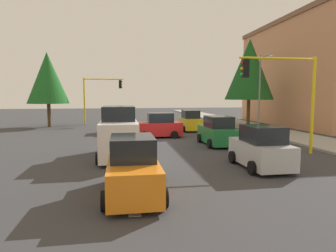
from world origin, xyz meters
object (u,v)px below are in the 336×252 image
(tree_opposite_side, at_px, (48,78))
(delivery_van_white, at_px, (119,134))
(car_silver, at_px, (261,149))
(car_green, at_px, (218,132))
(tree_roadside_mid, at_px, (249,69))
(car_black, at_px, (122,122))
(traffic_signal_far_right, at_px, (100,91))
(street_lamp_curbside, at_px, (262,84))
(car_yellow, at_px, (190,121))
(car_red, at_px, (159,126))
(car_orange, at_px, (133,169))
(traffic_signal_near_left, at_px, (284,85))

(tree_opposite_side, distance_m, delivery_van_white, 19.39)
(tree_opposite_side, bearing_deg, car_silver, 33.97)
(car_green, bearing_deg, tree_roadside_mid, 146.27)
(tree_roadside_mid, bearing_deg, car_black, -81.47)
(traffic_signal_far_right, distance_m, car_black, 8.84)
(delivery_van_white, bearing_deg, street_lamp_curbside, 125.51)
(delivery_van_white, relative_size, car_yellow, 1.30)
(street_lamp_curbside, xyz_separation_m, car_green, (5.89, -6.06, -3.45))
(car_red, xyz_separation_m, car_orange, (13.60, -2.62, -0.00))
(car_orange, relative_size, car_yellow, 1.04)
(tree_opposite_side, relative_size, car_red, 2.10)
(car_red, height_order, car_black, same)
(traffic_signal_near_left, xyz_separation_m, car_yellow, (-12.10, -2.45, -3.02))
(tree_opposite_side, xyz_separation_m, car_yellow, (5.90, 14.23, -4.33))
(car_orange, bearing_deg, car_red, 169.09)
(traffic_signal_near_left, xyz_separation_m, tree_opposite_side, (-18.00, -16.67, 1.31))
(tree_opposite_side, relative_size, car_orange, 2.07)
(traffic_signal_far_right, distance_m, car_orange, 25.91)
(street_lamp_curbside, height_order, tree_roadside_mid, tree_roadside_mid)
(car_orange, height_order, car_black, same)
(traffic_signal_near_left, xyz_separation_m, delivery_van_white, (-0.58, -9.14, -2.64))
(traffic_signal_far_right, relative_size, car_green, 1.37)
(car_yellow, height_order, car_green, same)
(car_orange, distance_m, car_black, 17.61)
(street_lamp_curbside, height_order, tree_opposite_side, tree_opposite_side)
(car_green, xyz_separation_m, car_black, (-8.29, -6.42, -0.00))
(street_lamp_curbside, distance_m, car_black, 13.18)
(traffic_signal_near_left, relative_size, car_yellow, 1.50)
(traffic_signal_near_left, relative_size, car_green, 1.39)
(traffic_signal_near_left, relative_size, car_orange, 1.44)
(car_green, bearing_deg, car_silver, -1.23)
(car_yellow, bearing_deg, car_red, -41.18)
(car_orange, bearing_deg, street_lamp_curbside, 141.32)
(tree_opposite_side, relative_size, car_yellow, 2.16)
(tree_roadside_mid, xyz_separation_m, car_green, (10.28, -6.86, -5.18))
(tree_opposite_side, height_order, car_yellow, tree_opposite_side)
(street_lamp_curbside, xyz_separation_m, car_orange, (15.21, -12.18, -3.45))
(traffic_signal_near_left, relative_size, car_black, 1.44)
(delivery_van_white, distance_m, car_black, 11.44)
(car_black, bearing_deg, tree_opposite_side, -127.85)
(traffic_signal_far_right, distance_m, tree_roadside_mid, 16.92)
(traffic_signal_far_right, distance_m, car_green, 18.74)
(street_lamp_curbside, bearing_deg, car_red, -80.43)
(tree_opposite_side, xyz_separation_m, car_red, (10.00, 10.64, -4.33))
(tree_roadside_mid, distance_m, tree_opposite_side, 21.39)
(car_silver, height_order, car_black, same)
(car_black, bearing_deg, car_orange, 1.01)
(traffic_signal_far_right, relative_size, traffic_signal_near_left, 0.98)
(street_lamp_curbside, bearing_deg, car_black, -100.87)
(traffic_signal_near_left, distance_m, car_green, 5.42)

